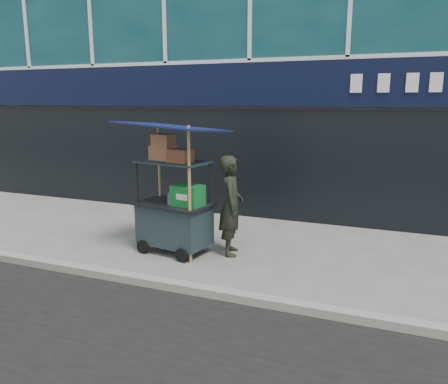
% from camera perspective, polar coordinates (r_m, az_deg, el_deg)
% --- Properties ---
extents(ground, '(80.00, 80.00, 0.00)m').
position_cam_1_polar(ground, '(6.53, -7.90, -11.48)').
color(ground, slate).
rests_on(ground, ground).
extents(curb, '(80.00, 0.18, 0.12)m').
position_cam_1_polar(curb, '(6.35, -8.82, -11.63)').
color(curb, gray).
rests_on(curb, ground).
extents(vendor_cart, '(1.83, 1.43, 2.25)m').
position_cam_1_polar(vendor_cart, '(7.47, -6.47, -2.03)').
color(vendor_cart, black).
rests_on(vendor_cart, ground).
extents(vendor_man, '(0.58, 0.72, 1.69)m').
position_cam_1_polar(vendor_man, '(7.33, 0.90, -1.79)').
color(vendor_man, black).
rests_on(vendor_man, ground).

